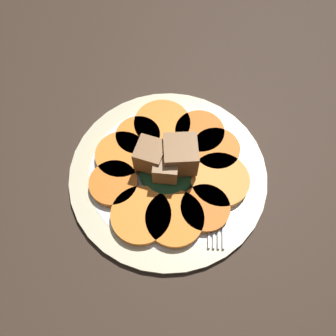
# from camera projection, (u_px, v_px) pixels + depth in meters

# --- Properties ---
(table_slab) EXTENTS (1.20, 1.20, 0.02)m
(table_slab) POSITION_uv_depth(u_px,v_px,m) (168.00, 177.00, 0.52)
(table_slab) COLOR #38281E
(table_slab) RESTS_ON ground
(plate) EXTENTS (0.31, 0.31, 0.01)m
(plate) POSITION_uv_depth(u_px,v_px,m) (168.00, 173.00, 0.51)
(plate) COLOR beige
(plate) RESTS_ON table_slab
(carrot_slice_0) EXTENTS (0.07, 0.07, 0.01)m
(carrot_slice_0) POSITION_uv_depth(u_px,v_px,m) (138.00, 136.00, 0.53)
(carrot_slice_0) COLOR orange
(carrot_slice_0) RESTS_ON plate
(carrot_slice_1) EXTENTS (0.08, 0.08, 0.01)m
(carrot_slice_1) POSITION_uv_depth(u_px,v_px,m) (121.00, 155.00, 0.51)
(carrot_slice_1) COLOR orange
(carrot_slice_1) RESTS_ON plate
(carrot_slice_2) EXTENTS (0.07, 0.07, 0.01)m
(carrot_slice_2) POSITION_uv_depth(u_px,v_px,m) (114.00, 183.00, 0.49)
(carrot_slice_2) COLOR orange
(carrot_slice_2) RESTS_ON plate
(carrot_slice_3) EXTENTS (0.09, 0.09, 0.01)m
(carrot_slice_3) POSITION_uv_depth(u_px,v_px,m) (141.00, 215.00, 0.47)
(carrot_slice_3) COLOR orange
(carrot_slice_3) RESTS_ON plate
(carrot_slice_4) EXTENTS (0.08, 0.08, 0.01)m
(carrot_slice_4) POSITION_uv_depth(u_px,v_px,m) (175.00, 219.00, 0.46)
(carrot_slice_4) COLOR orange
(carrot_slice_4) RESTS_ON plate
(carrot_slice_5) EXTENTS (0.07, 0.07, 0.01)m
(carrot_slice_5) POSITION_uv_depth(u_px,v_px,m) (205.00, 208.00, 0.47)
(carrot_slice_5) COLOR orange
(carrot_slice_5) RESTS_ON plate
(carrot_slice_6) EXTENTS (0.09, 0.09, 0.01)m
(carrot_slice_6) POSITION_uv_depth(u_px,v_px,m) (220.00, 179.00, 0.49)
(carrot_slice_6) COLOR orange
(carrot_slice_6) RESTS_ON plate
(carrot_slice_7) EXTENTS (0.07, 0.07, 0.01)m
(carrot_slice_7) POSITION_uv_depth(u_px,v_px,m) (216.00, 150.00, 0.51)
(carrot_slice_7) COLOR orange
(carrot_slice_7) RESTS_ON plate
(carrot_slice_8) EXTENTS (0.08, 0.08, 0.01)m
(carrot_slice_8) POSITION_uv_depth(u_px,v_px,m) (199.00, 132.00, 0.53)
(carrot_slice_8) COLOR orange
(carrot_slice_8) RESTS_ON plate
(carrot_slice_9) EXTENTS (0.09, 0.09, 0.01)m
(carrot_slice_9) POSITION_uv_depth(u_px,v_px,m) (162.00, 124.00, 0.54)
(carrot_slice_9) COLOR orange
(carrot_slice_9) RESTS_ON plate
(center_pile) EXTENTS (0.10, 0.09, 0.07)m
(center_pile) POSITION_uv_depth(u_px,v_px,m) (168.00, 162.00, 0.48)
(center_pile) COLOR #235128
(center_pile) RESTS_ON plate
(fork) EXTENTS (0.17, 0.05, 0.00)m
(fork) POSITION_uv_depth(u_px,v_px,m) (216.00, 193.00, 0.49)
(fork) COLOR silver
(fork) RESTS_ON plate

